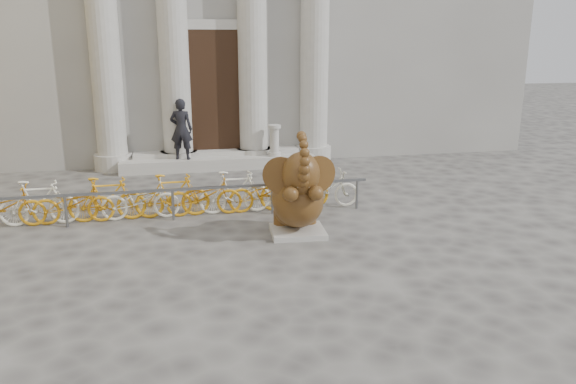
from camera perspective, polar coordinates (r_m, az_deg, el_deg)
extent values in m
plane|color=#474442|center=(8.99, -1.31, -10.29)|extent=(80.00, 80.00, 0.00)
cube|color=black|center=(18.04, -7.47, 10.00)|extent=(2.40, 0.16, 4.00)
cylinder|color=#A8A59E|center=(17.86, -18.26, 14.81)|extent=(0.90, 0.90, 8.00)
cylinder|color=#A8A59E|center=(17.79, -11.62, 15.24)|extent=(0.90, 0.90, 8.00)
cylinder|color=#A8A59E|center=(17.99, -3.67, 15.50)|extent=(0.90, 0.90, 8.00)
cylinder|color=#A8A59E|center=(18.40, 2.73, 15.50)|extent=(0.90, 0.90, 8.00)
cube|color=#A8A59E|center=(17.83, -7.09, 3.06)|extent=(6.00, 1.20, 0.36)
cube|color=#A8A59E|center=(11.61, 0.99, -4.03)|extent=(1.17, 1.07, 0.11)
ellipsoid|color=black|center=(11.72, 0.82, -1.88)|extent=(0.98, 0.94, 0.70)
ellipsoid|color=black|center=(11.42, 0.99, -0.72)|extent=(1.15, 1.39, 1.14)
cylinder|color=black|center=(11.87, -0.70, -2.59)|extent=(0.35, 0.35, 0.28)
cylinder|color=black|center=(11.95, 2.11, -2.48)|extent=(0.35, 0.35, 0.28)
cylinder|color=black|center=(10.91, 0.10, -0.28)|extent=(0.31, 0.67, 0.44)
cylinder|color=black|center=(10.99, 2.59, -0.19)|extent=(0.31, 0.67, 0.44)
ellipsoid|color=black|center=(10.89, 1.32, 1.82)|extent=(0.80, 0.76, 0.88)
cylinder|color=black|center=(10.98, -0.71, 1.70)|extent=(0.71, 0.33, 0.74)
cylinder|color=black|center=(11.09, 3.11, 1.81)|extent=(0.74, 0.23, 0.74)
cone|color=beige|center=(10.71, 0.81, 0.62)|extent=(0.12, 0.26, 0.12)
cone|color=beige|center=(10.75, 2.19, 0.67)|extent=(0.16, 0.26, 0.12)
cube|color=slate|center=(12.57, -11.69, 0.23)|extent=(8.96, 0.06, 0.06)
cylinder|color=slate|center=(12.85, -21.62, -1.83)|extent=(0.06, 0.06, 0.70)
cylinder|color=slate|center=(12.66, -11.60, -1.30)|extent=(0.06, 0.06, 0.70)
cylinder|color=slate|center=(12.87, -1.60, -0.73)|extent=(0.06, 0.06, 0.70)
cylinder|color=slate|center=(13.38, 7.01, -0.22)|extent=(0.06, 0.06, 0.70)
imported|color=orange|center=(13.33, -26.97, -1.18)|extent=(1.70, 0.50, 1.00)
imported|color=white|center=(13.16, -24.01, -1.02)|extent=(1.66, 0.47, 1.00)
imported|color=orange|center=(13.03, -20.99, -0.86)|extent=(1.70, 0.50, 1.00)
imported|color=orange|center=(12.94, -17.91, -0.70)|extent=(1.66, 0.47, 1.00)
imported|color=white|center=(12.88, -14.79, -0.53)|extent=(1.70, 0.50, 1.00)
imported|color=orange|center=(12.87, -11.66, -0.36)|extent=(1.66, 0.47, 1.00)
imported|color=orange|center=(12.89, -8.53, -0.18)|extent=(1.70, 0.50, 1.00)
imported|color=white|center=(12.95, -5.42, -0.01)|extent=(1.66, 0.47, 1.00)
imported|color=orange|center=(13.04, -2.34, 0.16)|extent=(1.70, 0.50, 1.00)
imported|color=orange|center=(13.18, 0.68, 0.33)|extent=(1.66, 0.47, 1.00)
imported|color=white|center=(13.35, 3.63, 0.49)|extent=(1.70, 0.50, 1.00)
imported|color=black|center=(17.37, -10.80, 6.29)|extent=(0.76, 0.59, 1.85)
cylinder|color=#A8A59E|center=(17.73, -1.37, 3.89)|extent=(0.40, 0.40, 0.12)
cylinder|color=#A8A59E|center=(17.66, -1.38, 5.13)|extent=(0.28, 0.28, 0.90)
cylinder|color=#A8A59E|center=(17.58, -1.39, 6.67)|extent=(0.40, 0.40, 0.10)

